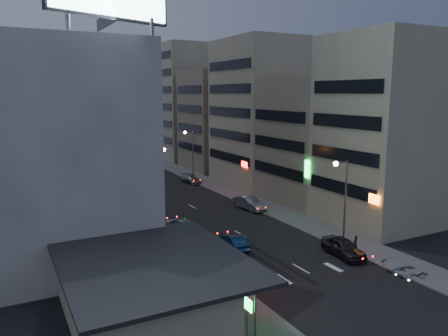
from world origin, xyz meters
TOP-DOWN VIEW (x-y plane):
  - ground at (0.00, 0.00)m, footprint 180.00×180.00m
  - sidewalk_left at (-8.00, 30.00)m, footprint 4.00×120.00m
  - sidewalk_right at (8.00, 30.00)m, footprint 4.00×120.00m
  - food_court at (-13.90, 2.00)m, footprint 11.00×13.00m
  - white_building at (-17.00, 20.00)m, footprint 14.00×24.00m
  - shophouse_near at (15.00, 10.50)m, footprint 10.00×11.00m
  - shophouse_mid at (15.50, 22.00)m, footprint 11.00×12.00m
  - shophouse_far at (15.00, 35.00)m, footprint 10.00×14.00m
  - far_left_a at (-15.50, 45.00)m, footprint 11.00×10.00m
  - far_left_b at (-16.00, 58.00)m, footprint 12.00×10.00m
  - far_right_a at (15.50, 50.00)m, footprint 11.00×12.00m
  - far_right_b at (16.00, 64.00)m, footprint 12.00×12.00m
  - street_lamp_right_near at (5.90, 6.00)m, footprint 1.60×0.44m
  - street_lamp_left at (-5.90, 22.00)m, footprint 1.60×0.44m
  - street_lamp_right_far at (5.90, 40.00)m, footprint 1.60×0.44m
  - parked_car_right_near at (4.92, 4.50)m, footprint 2.42×4.91m
  - parked_car_right_mid at (5.60, 21.48)m, footprint 2.28×4.97m
  - parked_car_left at (-5.60, 34.03)m, footprint 3.21×5.84m
  - parked_car_right_far at (5.60, 39.23)m, footprint 2.09×4.52m
  - road_car_blue at (-2.57, 10.47)m, footprint 1.93×4.22m
  - road_car_silver at (-5.00, 17.36)m, footprint 2.26×5.08m
  - person at (6.30, 4.52)m, footprint 0.63×0.49m
  - scooter_black_a at (7.85, -1.21)m, footprint 0.95×1.87m
  - scooter_silver_a at (6.95, -0.90)m, footprint 0.78×1.80m
  - scooter_blue at (7.03, 0.30)m, footprint 0.79×1.89m
  - scooter_black_b at (8.08, 0.00)m, footprint 0.96×1.94m
  - scooter_silver_b at (7.05, 2.30)m, footprint 1.21×1.88m

SIDE VIEW (x-z plane):
  - ground at x=0.00m, z-range 0.00..0.00m
  - sidewalk_left at x=-8.00m, z-range 0.00..0.12m
  - sidewalk_right at x=8.00m, z-range 0.00..0.12m
  - parked_car_right_far at x=5.60m, z-range 0.00..1.28m
  - scooter_silver_a at x=6.95m, z-range 0.12..1.18m
  - scooter_black_a at x=7.85m, z-range 0.12..1.21m
  - scooter_silver_b at x=7.05m, z-range 0.12..1.21m
  - road_car_blue at x=-2.57m, z-range 0.00..1.34m
  - scooter_blue at x=7.03m, z-range 0.12..1.25m
  - scooter_black_b at x=8.08m, z-range 0.12..1.26m
  - road_car_silver at x=-5.00m, z-range 0.00..1.45m
  - parked_car_left at x=-5.60m, z-range 0.00..1.55m
  - parked_car_right_mid at x=5.60m, z-range 0.00..1.58m
  - parked_car_right_near at x=4.92m, z-range 0.00..1.61m
  - person at x=6.30m, z-range 0.12..1.65m
  - food_court at x=-13.90m, z-range 0.05..3.92m
  - street_lamp_right_near at x=5.90m, z-range 1.35..9.37m
  - street_lamp_left at x=-5.90m, z-range 1.35..9.37m
  - street_lamp_right_far at x=5.90m, z-range 1.35..9.37m
  - far_left_b at x=-16.00m, z-range 0.00..15.00m
  - shophouse_mid at x=15.50m, z-range 0.00..16.00m
  - white_building at x=-17.00m, z-range 0.00..18.00m
  - far_right_a at x=15.50m, z-range 0.00..18.00m
  - shophouse_near at x=15.00m, z-range 0.00..20.00m
  - far_left_a at x=-15.50m, z-range 0.00..20.00m
  - shophouse_far at x=15.00m, z-range 0.00..22.00m
  - far_right_b at x=16.00m, z-range 0.00..24.00m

